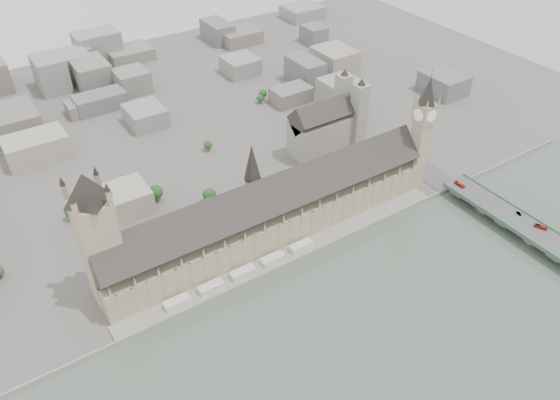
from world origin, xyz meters
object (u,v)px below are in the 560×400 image
westminster_bridge (525,230)px  red_bus_south (541,227)px  car_approach (419,153)px  red_bus_north (460,184)px  elizabeth_tower (423,126)px  car_silver (519,213)px  westminster_abbey (327,126)px  victoria_tower (97,233)px  palace_of_westminster (270,212)px

westminster_bridge → red_bus_south: size_ratio=34.26×
westminster_bridge → car_approach: bearing=87.9°
car_approach → red_bus_north: bearing=-83.9°
elizabeth_tower → car_silver: size_ratio=23.57×
elizabeth_tower → westminster_abbey: 96.91m
victoria_tower → westminster_abbey: (232.92, 69.00, -30.12)m
palace_of_westminster → westminster_bridge: (162.00, -107.20, -17.58)m
westminster_abbey → red_bus_south: bearing=-73.4°
westminster_bridge → car_silver: 14.48m
westminster_bridge → red_bus_south: 11.56m
westminster_abbey → red_bus_south: (56.63, -190.32, -13.51)m
palace_of_westminster → westminster_abbey: 134.09m
westminster_bridge → car_approach: car_approach is taller
westminster_bridge → car_silver: size_ratio=71.27×
red_bus_south → elizabeth_tower: bearing=82.8°
car_silver → victoria_tower: bearing=171.8°
red_bus_south → car_approach: 125.46m
palace_of_westminster → red_bus_north: bearing=-15.6°
palace_of_westminster → red_bus_south: (167.56, -115.02, -11.13)m
victoria_tower → westminster_bridge: size_ratio=0.31×
red_bus_south → car_silver: bearing=65.5°
palace_of_westminster → car_approach: (166.25, 10.43, -11.71)m
elizabeth_tower → westminster_bridge: elizabeth_tower is taller
westminster_bridge → westminster_abbey: bearing=105.6°
car_silver → car_approach: car_silver is taller
victoria_tower → red_bus_south: bearing=-22.7°
palace_of_westminster → red_bus_north: palace_of_westminster is taller
palace_of_westminster → car_silver: 193.59m
elizabeth_tower → car_silver: bearing=-70.3°
westminster_bridge → car_silver: car_silver is taller
palace_of_westminster → car_approach: palace_of_westminster is taller
palace_of_westminster → westminster_bridge: 195.05m
elizabeth_tower → red_bus_south: 117.10m
westminster_abbey → red_bus_north: size_ratio=6.97×
elizabeth_tower → victoria_tower: 260.64m
westminster_abbey → car_approach: westminster_abbey is taller
victoria_tower → westminster_bridge: victoria_tower is taller
westminster_abbey → red_bus_north: 129.20m
palace_of_westminster → red_bus_south: bearing=-34.5°
car_approach → red_bus_south: bearing=-75.1°
car_silver → car_approach: 105.87m
red_bus_north → car_silver: size_ratio=2.14×
westminster_bridge → red_bus_north: size_ratio=33.33×
elizabeth_tower → victoria_tower: (-260.00, 18.00, -2.88)m
victoria_tower → red_bus_south: (289.56, -121.32, -43.63)m
red_bus_north → car_approach: 55.08m
elizabeth_tower → car_approach: elizabeth_tower is taller
red_bus_north → westminster_abbey: bearing=111.8°
westminster_bridge → westminster_abbey: 190.56m
red_bus_north → car_approach: size_ratio=1.91×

